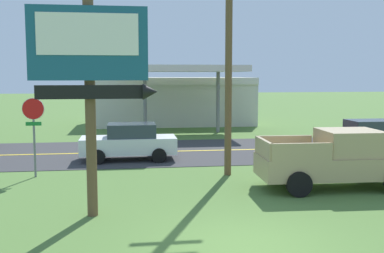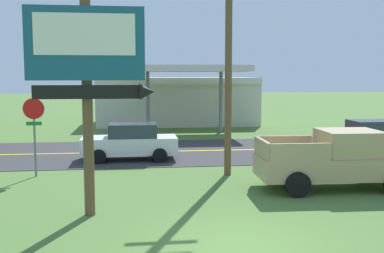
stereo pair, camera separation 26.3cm
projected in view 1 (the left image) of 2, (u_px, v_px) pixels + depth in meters
ground_plane at (242, 246)px, 10.40m from camera, size 180.00×180.00×0.00m
road_asphalt at (178, 151)px, 23.19m from camera, size 140.00×8.00×0.02m
road_centre_line at (178, 151)px, 23.19m from camera, size 126.00×0.20×0.01m
motel_sign at (92, 67)px, 12.09m from camera, size 3.30×0.54×5.84m
stop_sign at (34, 123)px, 17.19m from camera, size 0.80×0.08×2.95m
utility_pole at (229, 46)px, 17.27m from camera, size 1.81×0.26×9.13m
gas_station at (173, 99)px, 36.02m from camera, size 12.00×11.50×4.40m
pickup_tan_parked_on_lawn at (338, 160)px, 15.63m from camera, size 5.27×2.38×1.96m
car_white_near_lane at (129, 142)px, 20.80m from camera, size 4.20×2.00×1.64m
car_red_mid_lane at (368, 137)px, 22.38m from camera, size 4.20×2.00×1.64m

